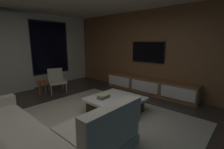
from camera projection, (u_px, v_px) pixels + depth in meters
floor at (82, 127)px, 3.16m from camera, size 9.20×9.20×0.00m
back_wall_with_window at (11, 52)px, 5.21m from camera, size 6.60×0.30×2.70m
media_wall at (156, 52)px, 5.13m from camera, size 0.12×7.80×2.70m
area_rug at (98, 122)px, 3.35m from camera, size 3.20×3.80×0.01m
sectional_couch at (33, 138)px, 2.31m from camera, size 1.98×2.50×0.82m
coffee_table at (115, 105)px, 3.82m from camera, size 1.16×1.16×0.36m
book_stack_on_coffee_table at (104, 96)px, 3.76m from camera, size 0.32×0.18×0.10m
accent_chair_near_window at (56, 79)px, 5.39m from camera, size 0.68×0.70×0.78m
side_stool at (42, 83)px, 5.05m from camera, size 0.32×0.32×0.46m
media_console at (149, 86)px, 5.17m from camera, size 0.46×3.10×0.52m
mounted_tv at (148, 52)px, 5.22m from camera, size 0.05×1.16×0.67m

